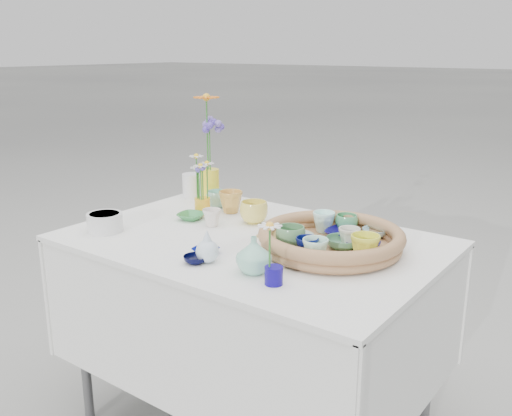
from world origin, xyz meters
The scene contains 32 objects.
wicker_tray centered at (0.28, 0.05, 0.80)m, with size 0.47×0.47×0.08m, color brown, non-canonical shape.
tray_ceramic_0 centered at (0.27, 0.14, 0.80)m, with size 0.11×0.11×0.03m, color #100960.
tray_ceramic_1 centered at (0.38, 0.09, 0.80)m, with size 0.11×0.11×0.03m, color black.
tray_ceramic_2 centered at (0.43, -0.01, 0.82)m, with size 0.09×0.09×0.08m, color gold.
tray_ceramic_3 centered at (0.32, 0.05, 0.80)m, with size 0.11×0.11×0.03m, color #4B8660.
tray_ceramic_4 centered at (0.19, -0.05, 0.82)m, with size 0.09×0.09×0.07m, color #568B5A.
tray_ceramic_5 centered at (0.16, 0.03, 0.80)m, with size 0.10×0.10×0.02m, color #96B4B1.
tray_ceramic_6 centered at (0.19, 0.16, 0.82)m, with size 0.08×0.08×0.07m, color #C2FDF2.
tray_ceramic_7 centered at (0.33, 0.07, 0.82)m, with size 0.07×0.07×0.07m, color beige.
tray_ceramic_8 centered at (0.35, 0.22, 0.80)m, with size 0.09×0.09×0.03m, color #B0E7F8.
tray_ceramic_9 centered at (0.28, -0.09, 0.82)m, with size 0.07×0.07×0.07m, color #070F48.
tray_ceramic_10 centered at (0.11, -0.04, 0.80)m, with size 0.10×0.10×0.02m, color #F5DD8F.
tray_ceramic_11 centered at (0.31, -0.11, 0.82)m, with size 0.08×0.08×0.07m, color #B5EED2.
tray_ceramic_12 centered at (0.25, 0.21, 0.81)m, with size 0.08×0.08×0.06m, color #4CA266.
loose_ceramic_0 centered at (-0.26, 0.21, 0.81)m, with size 0.10×0.10×0.09m, color gold.
loose_ceramic_1 centered at (-0.11, 0.15, 0.81)m, with size 0.11×0.11×0.08m, color #E6D459.
loose_ceramic_2 centered at (-0.32, 0.04, 0.78)m, with size 0.10×0.10×0.02m, color #348544.
loose_ceramic_3 centered at (-0.21, 0.03, 0.80)m, with size 0.07×0.07×0.06m, color silver.
loose_ceramic_4 centered at (-0.03, -0.21, 0.77)m, with size 0.08×0.08×0.02m, color #000A6F.
loose_ceramic_5 centered at (-0.36, 0.23, 0.80)m, with size 0.09×0.09×0.07m, color #9BDCC1.
loose_ceramic_6 centered at (0.00, -0.29, 0.78)m, with size 0.07×0.07×0.02m, color black.
fluted_bowl centered at (-0.48, -0.25, 0.80)m, with size 0.13×0.13×0.07m, color silver, non-canonical shape.
bud_vase_paleblue centered at (0.02, -0.26, 0.82)m, with size 0.07×0.07×0.11m, color silver, non-canonical shape.
bud_vase_seafoam centered at (0.19, -0.25, 0.82)m, with size 0.11×0.11×0.11m, color #84CAB0.
bud_vase_cobalt centered at (0.29, -0.28, 0.79)m, with size 0.05×0.05×0.05m, color #0E0471.
single_daisy centered at (0.28, -0.29, 0.88)m, with size 0.08×0.08×0.14m, color white, non-canonical shape.
tall_vase_yellow centered at (-0.43, 0.27, 0.84)m, with size 0.08×0.08×0.14m, color yellow.
gerbera centered at (-0.43, 0.27, 1.06)m, with size 0.12×0.12×0.32m, color orange, non-canonical shape.
hydrangea centered at (-0.42, 0.27, 1.00)m, with size 0.07×0.07×0.26m, color #503CAD, non-canonical shape.
white_pitcher centered at (-0.55, 0.29, 0.82)m, with size 0.11×0.08×0.11m, color silver, non-canonical shape.
daisy_cup centered at (-0.34, 0.12, 0.80)m, with size 0.06×0.06×0.07m, color #F4AB1F.
daisy_posy centered at (-0.33, 0.11, 0.92)m, with size 0.08×0.08×0.17m, color silver, non-canonical shape.
Camera 1 is at (1.12, -1.50, 1.40)m, focal length 40.00 mm.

